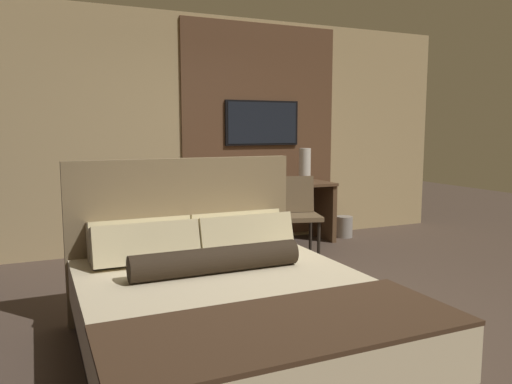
{
  "coord_description": "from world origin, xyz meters",
  "views": [
    {
      "loc": [
        -1.81,
        -3.28,
        1.45
      ],
      "look_at": [
        0.07,
        0.9,
        0.86
      ],
      "focal_mm": 35.0,
      "sensor_mm": 36.0,
      "label": 1
    }
  ],
  "objects_px": {
    "bed": "(227,310)",
    "desk_chair": "(297,208)",
    "waste_bin": "(344,227)",
    "book": "(245,184)",
    "desk": "(270,204)",
    "tv": "(262,123)",
    "vase_tall": "(305,165)"
  },
  "relations": [
    {
      "from": "bed",
      "to": "desk_chair",
      "type": "relative_size",
      "value": 2.4
    },
    {
      "from": "waste_bin",
      "to": "book",
      "type": "bearing_deg",
      "value": -179.83
    },
    {
      "from": "desk_chair",
      "to": "waste_bin",
      "type": "height_order",
      "value": "desk_chair"
    },
    {
      "from": "desk",
      "to": "waste_bin",
      "type": "xyz_separation_m",
      "value": [
        1.08,
        -0.06,
        -0.37
      ]
    },
    {
      "from": "desk",
      "to": "desk_chair",
      "type": "xyz_separation_m",
      "value": [
        0.05,
        -0.59,
        0.03
      ]
    },
    {
      "from": "tv",
      "to": "book",
      "type": "distance_m",
      "value": 0.88
    },
    {
      "from": "vase_tall",
      "to": "desk_chair",
      "type": "bearing_deg",
      "value": -126.89
    },
    {
      "from": "desk_chair",
      "to": "book",
      "type": "bearing_deg",
      "value": 144.03
    },
    {
      "from": "vase_tall",
      "to": "waste_bin",
      "type": "xyz_separation_m",
      "value": [
        0.62,
        -0.0,
        -0.84
      ]
    },
    {
      "from": "desk",
      "to": "vase_tall",
      "type": "relative_size",
      "value": 3.67
    },
    {
      "from": "desk_chair",
      "to": "waste_bin",
      "type": "relative_size",
      "value": 3.21
    },
    {
      "from": "bed",
      "to": "book",
      "type": "distance_m",
      "value": 3.0
    },
    {
      "from": "desk",
      "to": "tv",
      "type": "bearing_deg",
      "value": 90.0
    },
    {
      "from": "bed",
      "to": "desk_chair",
      "type": "bearing_deg",
      "value": 52.04
    },
    {
      "from": "waste_bin",
      "to": "vase_tall",
      "type": "bearing_deg",
      "value": 179.58
    },
    {
      "from": "tv",
      "to": "desk_chair",
      "type": "distance_m",
      "value": 1.29
    },
    {
      "from": "vase_tall",
      "to": "waste_bin",
      "type": "distance_m",
      "value": 1.04
    },
    {
      "from": "tv",
      "to": "book",
      "type": "bearing_deg",
      "value": -140.89
    },
    {
      "from": "desk",
      "to": "vase_tall",
      "type": "bearing_deg",
      "value": -6.52
    },
    {
      "from": "vase_tall",
      "to": "book",
      "type": "distance_m",
      "value": 0.85
    },
    {
      "from": "bed",
      "to": "vase_tall",
      "type": "height_order",
      "value": "bed"
    },
    {
      "from": "tv",
      "to": "waste_bin",
      "type": "bearing_deg",
      "value": -15.45
    },
    {
      "from": "bed",
      "to": "book",
      "type": "relative_size",
      "value": 9.63
    },
    {
      "from": "vase_tall",
      "to": "book",
      "type": "bearing_deg",
      "value": -179.4
    },
    {
      "from": "tv",
      "to": "bed",
      "type": "bearing_deg",
      "value": -118.58
    },
    {
      "from": "vase_tall",
      "to": "waste_bin",
      "type": "bearing_deg",
      "value": -0.42
    },
    {
      "from": "desk_chair",
      "to": "book",
      "type": "relative_size",
      "value": 4.01
    },
    {
      "from": "tv",
      "to": "vase_tall",
      "type": "height_order",
      "value": "tv"
    },
    {
      "from": "desk_chair",
      "to": "waste_bin",
      "type": "xyz_separation_m",
      "value": [
        1.02,
        0.54,
        -0.4
      ]
    },
    {
      "from": "tv",
      "to": "desk_chair",
      "type": "xyz_separation_m",
      "value": [
        0.05,
        -0.83,
        -0.98
      ]
    },
    {
      "from": "tv",
      "to": "desk_chair",
      "type": "bearing_deg",
      "value": -86.38
    },
    {
      "from": "waste_bin",
      "to": "bed",
      "type": "bearing_deg",
      "value": -135.11
    }
  ]
}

